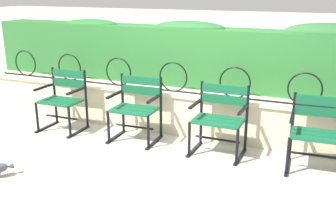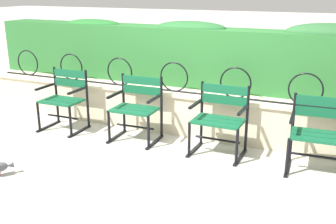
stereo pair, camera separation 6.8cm
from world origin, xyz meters
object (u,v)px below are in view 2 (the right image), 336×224
(park_chair_leftmost, at_px, (65,98))
(park_chair_centre_right, at_px, (220,117))
(park_chair_rightmost, at_px, (319,132))
(park_chair_centre_left, at_px, (137,106))

(park_chair_leftmost, distance_m, park_chair_centre_right, 2.33)
(park_chair_centre_right, distance_m, park_chair_rightmost, 1.16)
(park_chair_leftmost, bearing_deg, park_chair_rightmost, 0.20)
(park_chair_centre_left, bearing_deg, park_chair_leftmost, -177.27)
(park_chair_centre_left, relative_size, park_chair_centre_right, 1.00)
(park_chair_leftmost, distance_m, park_chair_centre_left, 1.16)
(park_chair_leftmost, relative_size, park_chair_rightmost, 1.03)
(park_chair_centre_left, height_order, park_chair_centre_right, park_chair_centre_left)
(park_chair_rightmost, bearing_deg, park_chair_centre_right, 178.02)
(park_chair_leftmost, distance_m, park_chair_rightmost, 3.49)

